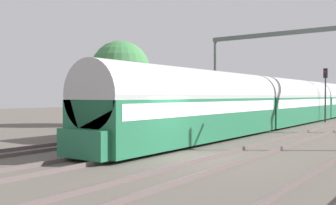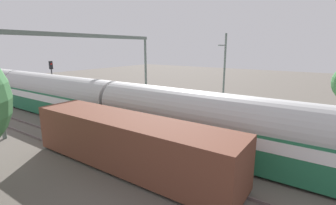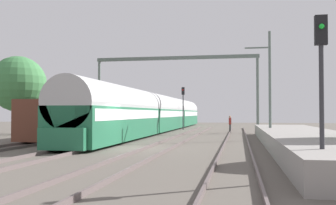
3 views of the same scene
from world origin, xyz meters
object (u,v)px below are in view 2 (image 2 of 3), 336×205
object	(u,v)px
passenger_train	(57,95)
person_crossing	(132,95)
railway_signal_far	(52,77)
catenary_gantry	(90,55)
freight_car	(128,142)

from	to	relation	value
passenger_train	person_crossing	distance (m)	8.29
railway_signal_far	catenary_gantry	world-z (taller)	catenary_gantry
person_crossing	catenary_gantry	distance (m)	7.40
passenger_train	freight_car	xyz separation A→B (m)	(-4.18, -13.62, -0.50)
freight_car	railway_signal_far	bearing A→B (deg)	70.73
freight_car	person_crossing	bearing A→B (deg)	41.73
freight_car	railway_signal_far	world-z (taller)	railway_signal_far
passenger_train	person_crossing	world-z (taller)	passenger_train
person_crossing	railway_signal_far	size ratio (longest dim) A/B	0.34
passenger_train	railway_signal_far	world-z (taller)	railway_signal_far
passenger_train	person_crossing	size ratio (longest dim) A/B	28.44
railway_signal_far	catenary_gantry	size ratio (longest dim) A/B	0.30
freight_car	person_crossing	distance (m)	15.85
person_crossing	passenger_train	bearing A→B (deg)	-115.63
passenger_train	person_crossing	bearing A→B (deg)	-21.92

